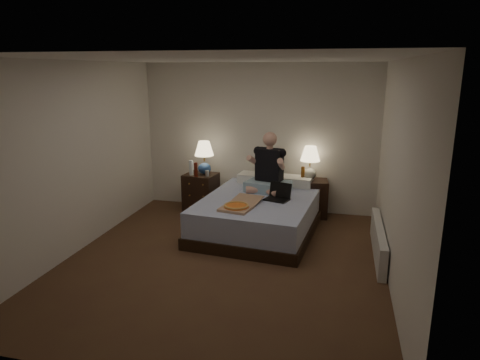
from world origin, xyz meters
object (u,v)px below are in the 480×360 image
(nightstand_left, at_px, (201,193))
(laptop, at_px, (277,192))
(lamp_right, at_px, (310,163))
(soda_can, at_px, (207,174))
(person, at_px, (268,162))
(water_bottle, at_px, (191,168))
(beer_bottle_left, at_px, (196,170))
(bed, at_px, (259,214))
(nightstand_right, at_px, (312,198))
(pizza_box, at_px, (236,207))
(lamp_left, at_px, (204,158))
(radiator, at_px, (378,241))
(beer_bottle_right, at_px, (303,174))

(nightstand_left, height_order, laptop, laptop)
(nightstand_left, distance_m, lamp_right, 1.91)
(soda_can, distance_m, person, 1.09)
(water_bottle, height_order, beer_bottle_left, water_bottle)
(bed, relative_size, water_bottle, 8.41)
(nightstand_right, distance_m, water_bottle, 2.08)
(lamp_right, bearing_deg, beer_bottle_left, -167.73)
(nightstand_left, height_order, water_bottle, water_bottle)
(nightstand_right, height_order, soda_can, soda_can)
(pizza_box, bearing_deg, bed, 83.05)
(lamp_left, distance_m, person, 1.18)
(person, xyz_separation_m, radiator, (1.63, -0.87, -0.79))
(laptop, bearing_deg, lamp_left, 168.61)
(bed, distance_m, beer_bottle_right, 1.09)
(nightstand_left, xyz_separation_m, beer_bottle_left, (-0.02, -0.18, 0.45))
(bed, relative_size, person, 2.26)
(nightstand_left, height_order, nightstand_right, nightstand_left)
(bed, height_order, laptop, laptop)
(laptop, xyz_separation_m, pizza_box, (-0.47, -0.55, -0.08))
(lamp_left, distance_m, beer_bottle_left, 0.27)
(beer_bottle_left, xyz_separation_m, beer_bottle_right, (1.73, 0.33, -0.05))
(lamp_left, relative_size, beer_bottle_right, 2.43)
(nightstand_left, xyz_separation_m, nightstand_right, (1.87, 0.22, -0.02))
(bed, height_order, lamp_left, lamp_left)
(person, bearing_deg, water_bottle, -174.43)
(soda_can, bearing_deg, lamp_right, 12.67)
(laptop, height_order, radiator, laptop)
(laptop, xyz_separation_m, radiator, (1.42, -0.43, -0.45))
(laptop, bearing_deg, beer_bottle_right, 89.51)
(lamp_left, height_order, beer_bottle_left, lamp_left)
(water_bottle, distance_m, person, 1.36)
(nightstand_right, distance_m, person, 1.08)
(person, height_order, radiator, person)
(nightstand_right, distance_m, beer_bottle_right, 0.46)
(radiator, bearing_deg, nightstand_right, 125.12)
(lamp_left, xyz_separation_m, lamp_right, (1.74, 0.20, -0.05))
(lamp_left, height_order, lamp_right, lamp_left)
(nightstand_right, distance_m, pizza_box, 1.78)
(laptop, bearing_deg, nightstand_left, 170.42)
(bed, distance_m, person, 0.81)
(lamp_left, relative_size, lamp_right, 1.00)
(water_bottle, xyz_separation_m, beer_bottle_left, (0.11, -0.07, -0.01))
(nightstand_right, xyz_separation_m, lamp_left, (-1.81, -0.19, 0.64))
(bed, relative_size, lamp_right, 3.75)
(water_bottle, bearing_deg, nightstand_right, 9.13)
(beer_bottle_right, bearing_deg, bed, -125.11)
(nightstand_right, xyz_separation_m, radiator, (0.97, -1.37, -0.11))
(person, bearing_deg, bed, -86.81)
(soda_can, bearing_deg, lamp_left, 120.15)
(lamp_left, relative_size, beer_bottle_left, 2.43)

